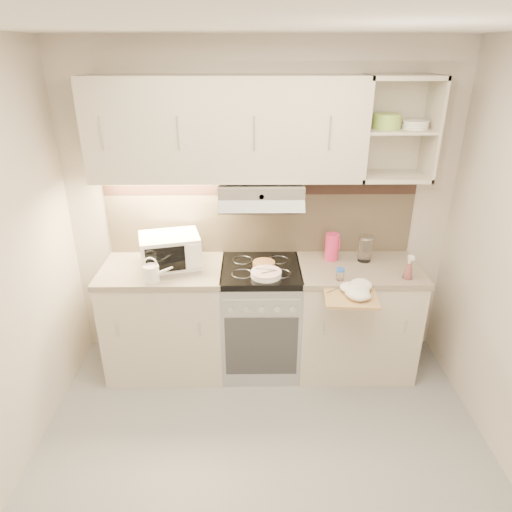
{
  "coord_description": "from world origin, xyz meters",
  "views": [
    {
      "loc": [
        -0.07,
        -2.01,
        2.4
      ],
      "look_at": [
        -0.04,
        0.95,
        1.06
      ],
      "focal_mm": 32.0,
      "sensor_mm": 36.0,
      "label": 1
    }
  ],
  "objects_px": {
    "plate_stack": "(266,274)",
    "pink_pitcher": "(332,247)",
    "spray_bottle": "(409,269)",
    "watering_can": "(152,273)",
    "glass_jar": "(365,248)",
    "electric_range": "(261,318)",
    "microwave": "(170,250)",
    "cutting_board": "(351,297)"
  },
  "relations": [
    {
      "from": "plate_stack",
      "to": "microwave",
      "type": "bearing_deg",
      "value": 164.63
    },
    {
      "from": "glass_jar",
      "to": "watering_can",
      "type": "bearing_deg",
      "value": -168.43
    },
    {
      "from": "electric_range",
      "to": "microwave",
      "type": "xyz_separation_m",
      "value": [
        -0.68,
        0.04,
        0.57
      ]
    },
    {
      "from": "glass_jar",
      "to": "cutting_board",
      "type": "relative_size",
      "value": 0.58
    },
    {
      "from": "pink_pitcher",
      "to": "spray_bottle",
      "type": "distance_m",
      "value": 0.6
    },
    {
      "from": "electric_range",
      "to": "glass_jar",
      "type": "bearing_deg",
      "value": 7.27
    },
    {
      "from": "plate_stack",
      "to": "glass_jar",
      "type": "relative_size",
      "value": 1.08
    },
    {
      "from": "electric_range",
      "to": "spray_bottle",
      "type": "relative_size",
      "value": 4.67
    },
    {
      "from": "spray_bottle",
      "to": "cutting_board",
      "type": "height_order",
      "value": "spray_bottle"
    },
    {
      "from": "microwave",
      "to": "pink_pitcher",
      "type": "distance_m",
      "value": 1.24
    },
    {
      "from": "spray_bottle",
      "to": "watering_can",
      "type": "bearing_deg",
      "value": -176.58
    },
    {
      "from": "electric_range",
      "to": "plate_stack",
      "type": "distance_m",
      "value": 0.5
    },
    {
      "from": "spray_bottle",
      "to": "cutting_board",
      "type": "relative_size",
      "value": 0.54
    },
    {
      "from": "pink_pitcher",
      "to": "cutting_board",
      "type": "xyz_separation_m",
      "value": [
        0.05,
        -0.54,
        -0.14
      ]
    },
    {
      "from": "glass_jar",
      "to": "pink_pitcher",
      "type": "bearing_deg",
      "value": 173.67
    },
    {
      "from": "microwave",
      "to": "plate_stack",
      "type": "distance_m",
      "value": 0.75
    },
    {
      "from": "microwave",
      "to": "glass_jar",
      "type": "bearing_deg",
      "value": -11.76
    },
    {
      "from": "cutting_board",
      "to": "glass_jar",
      "type": "bearing_deg",
      "value": 72.49
    },
    {
      "from": "pink_pitcher",
      "to": "electric_range",
      "type": "bearing_deg",
      "value": -169.36
    },
    {
      "from": "plate_stack",
      "to": "pink_pitcher",
      "type": "xyz_separation_m",
      "value": [
        0.52,
        0.29,
        0.09
      ]
    },
    {
      "from": "pink_pitcher",
      "to": "glass_jar",
      "type": "relative_size",
      "value": 1.03
    },
    {
      "from": "cutting_board",
      "to": "spray_bottle",
      "type": "bearing_deg",
      "value": 29.41
    },
    {
      "from": "microwave",
      "to": "plate_stack",
      "type": "relative_size",
      "value": 2.23
    },
    {
      "from": "electric_range",
      "to": "watering_can",
      "type": "bearing_deg",
      "value": -164.08
    },
    {
      "from": "electric_range",
      "to": "microwave",
      "type": "bearing_deg",
      "value": 176.78
    },
    {
      "from": "watering_can",
      "to": "spray_bottle",
      "type": "bearing_deg",
      "value": 2.85
    },
    {
      "from": "microwave",
      "to": "watering_can",
      "type": "distance_m",
      "value": 0.28
    },
    {
      "from": "glass_jar",
      "to": "spray_bottle",
      "type": "height_order",
      "value": "glass_jar"
    },
    {
      "from": "electric_range",
      "to": "pink_pitcher",
      "type": "relative_size",
      "value": 4.24
    },
    {
      "from": "microwave",
      "to": "glass_jar",
      "type": "xyz_separation_m",
      "value": [
        1.49,
        0.06,
        -0.02
      ]
    },
    {
      "from": "pink_pitcher",
      "to": "cutting_board",
      "type": "distance_m",
      "value": 0.56
    },
    {
      "from": "plate_stack",
      "to": "pink_pitcher",
      "type": "relative_size",
      "value": 1.05
    },
    {
      "from": "electric_range",
      "to": "cutting_board",
      "type": "distance_m",
      "value": 0.84
    },
    {
      "from": "glass_jar",
      "to": "spray_bottle",
      "type": "relative_size",
      "value": 1.07
    },
    {
      "from": "microwave",
      "to": "cutting_board",
      "type": "height_order",
      "value": "microwave"
    },
    {
      "from": "plate_stack",
      "to": "watering_can",
      "type": "bearing_deg",
      "value": -175.67
    },
    {
      "from": "electric_range",
      "to": "cutting_board",
      "type": "bearing_deg",
      "value": -34.17
    },
    {
      "from": "watering_can",
      "to": "pink_pitcher",
      "type": "xyz_separation_m",
      "value": [
        1.33,
        0.35,
        0.04
      ]
    },
    {
      "from": "spray_bottle",
      "to": "glass_jar",
      "type": "bearing_deg",
      "value": 131.81
    },
    {
      "from": "cutting_board",
      "to": "pink_pitcher",
      "type": "bearing_deg",
      "value": 99.31
    },
    {
      "from": "plate_stack",
      "to": "spray_bottle",
      "type": "distance_m",
      "value": 1.02
    },
    {
      "from": "watering_can",
      "to": "pink_pitcher",
      "type": "relative_size",
      "value": 1.02
    }
  ]
}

